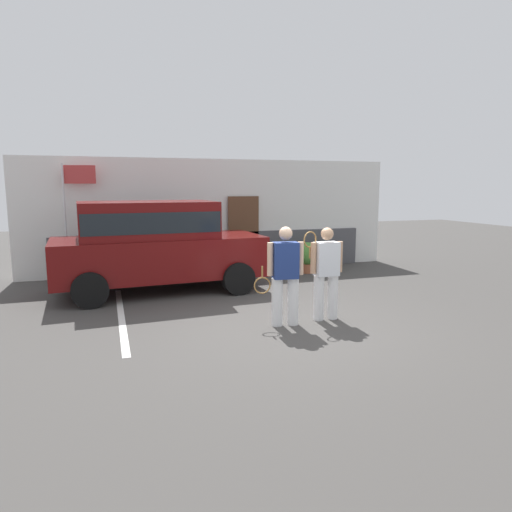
{
  "coord_description": "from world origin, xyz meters",
  "views": [
    {
      "loc": [
        -2.96,
        -7.08,
        2.39
      ],
      "look_at": [
        -0.24,
        1.2,
        1.05
      ],
      "focal_mm": 32.08,
      "sensor_mm": 36.0,
      "label": 1
    }
  ],
  "objects_px": {
    "parked_suv": "(155,242)",
    "tennis_player_woman": "(326,272)",
    "potted_plant_by_porch": "(307,256)",
    "potted_plant_secondary": "(325,254)",
    "flag_pole": "(72,200)",
    "tennis_player_man": "(285,275)"
  },
  "relations": [
    {
      "from": "tennis_player_woman",
      "to": "potted_plant_by_porch",
      "type": "height_order",
      "value": "tennis_player_woman"
    },
    {
      "from": "tennis_player_man",
      "to": "potted_plant_by_porch",
      "type": "bearing_deg",
      "value": -111.29
    },
    {
      "from": "potted_plant_by_porch",
      "to": "potted_plant_secondary",
      "type": "xyz_separation_m",
      "value": [
        0.73,
        0.33,
        -0.03
      ]
    },
    {
      "from": "parked_suv",
      "to": "tennis_player_woman",
      "type": "height_order",
      "value": "parked_suv"
    },
    {
      "from": "tennis_player_man",
      "to": "potted_plant_by_porch",
      "type": "height_order",
      "value": "tennis_player_man"
    },
    {
      "from": "potted_plant_secondary",
      "to": "flag_pole",
      "type": "distance_m",
      "value": 6.96
    },
    {
      "from": "parked_suv",
      "to": "flag_pole",
      "type": "relative_size",
      "value": 1.6
    },
    {
      "from": "potted_plant_secondary",
      "to": "flag_pole",
      "type": "bearing_deg",
      "value": 175.85
    },
    {
      "from": "parked_suv",
      "to": "potted_plant_secondary",
      "type": "relative_size",
      "value": 5.87
    },
    {
      "from": "tennis_player_woman",
      "to": "tennis_player_man",
      "type": "bearing_deg",
      "value": 6.73
    },
    {
      "from": "potted_plant_by_porch",
      "to": "potted_plant_secondary",
      "type": "relative_size",
      "value": 1.06
    },
    {
      "from": "potted_plant_secondary",
      "to": "flag_pole",
      "type": "height_order",
      "value": "flag_pole"
    },
    {
      "from": "tennis_player_man",
      "to": "flag_pole",
      "type": "relative_size",
      "value": 0.58
    },
    {
      "from": "potted_plant_secondary",
      "to": "parked_suv",
      "type": "bearing_deg",
      "value": -164.25
    },
    {
      "from": "potted_plant_by_porch",
      "to": "potted_plant_secondary",
      "type": "distance_m",
      "value": 0.8
    },
    {
      "from": "tennis_player_woman",
      "to": "potted_plant_secondary",
      "type": "height_order",
      "value": "tennis_player_woman"
    },
    {
      "from": "parked_suv",
      "to": "tennis_player_woman",
      "type": "xyz_separation_m",
      "value": [
        2.67,
        -3.18,
        -0.27
      ]
    },
    {
      "from": "parked_suv",
      "to": "flag_pole",
      "type": "distance_m",
      "value": 2.76
    },
    {
      "from": "parked_suv",
      "to": "potted_plant_by_porch",
      "type": "height_order",
      "value": "parked_suv"
    },
    {
      "from": "parked_suv",
      "to": "tennis_player_woman",
      "type": "bearing_deg",
      "value": -53.34
    },
    {
      "from": "potted_plant_by_porch",
      "to": "flag_pole",
      "type": "xyz_separation_m",
      "value": [
        -6.02,
        0.82,
        1.58
      ]
    },
    {
      "from": "tennis_player_man",
      "to": "tennis_player_woman",
      "type": "distance_m",
      "value": 0.83
    }
  ]
}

